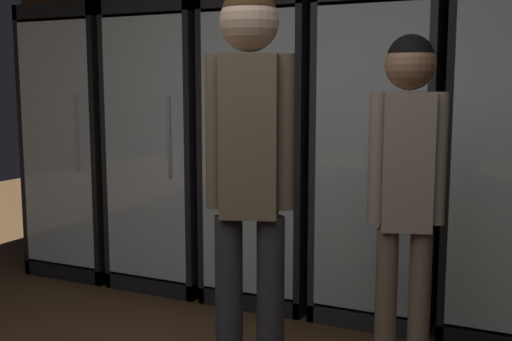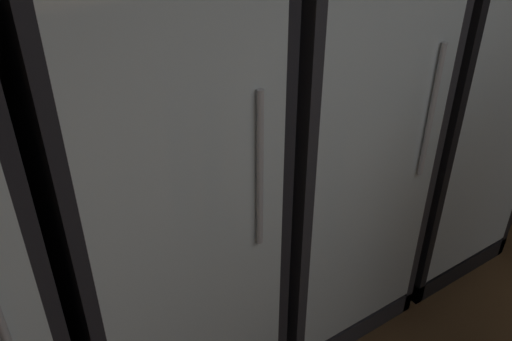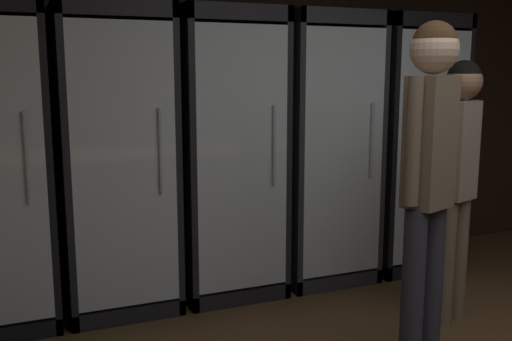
# 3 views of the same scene
# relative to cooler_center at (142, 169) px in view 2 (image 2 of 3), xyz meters

# --- Properties ---
(cooler_center) EXTENTS (0.68, 0.69, 1.90)m
(cooler_center) POSITION_rel_cooler_center_xyz_m (0.00, 0.00, 0.00)
(cooler_center) COLOR black
(cooler_center) RESTS_ON ground
(cooler_right) EXTENTS (0.68, 0.69, 1.90)m
(cooler_right) POSITION_rel_cooler_center_xyz_m (0.73, -0.00, -0.00)
(cooler_right) COLOR #2B2B30
(cooler_right) RESTS_ON ground
(cooler_far_right) EXTENTS (0.68, 0.69, 1.90)m
(cooler_far_right) POSITION_rel_cooler_center_xyz_m (1.45, -0.00, 0.01)
(cooler_far_right) COLOR black
(cooler_far_right) RESTS_ON ground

